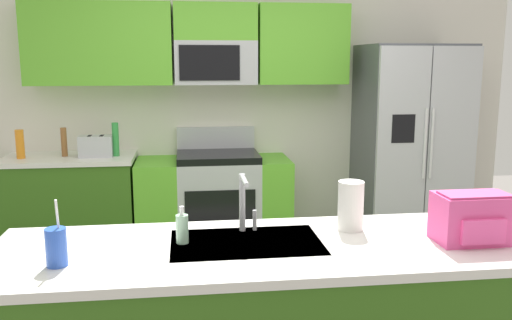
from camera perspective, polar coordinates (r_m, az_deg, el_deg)
kitchen_wall_unit at (r=5.07m, az=-3.29°, el=7.70°), size 5.20×0.43×2.60m
back_counter at (r=5.03m, az=-18.71°, el=-4.65°), size 1.11×0.63×0.90m
range_oven at (r=4.94m, az=-4.42°, el=-4.49°), size 1.36×0.61×1.10m
refrigerator at (r=5.18m, az=15.81°, el=1.29°), size 0.90×0.76×1.85m
toaster at (r=4.83m, az=-16.42°, el=1.41°), size 0.28×0.16×0.18m
pepper_mill at (r=4.93m, az=-19.49°, el=1.79°), size 0.05×0.05×0.25m
bottle_orange at (r=4.96m, az=-23.51°, el=1.54°), size 0.07×0.07×0.24m
bottle_green at (r=4.81m, az=-14.51°, el=2.11°), size 0.06×0.06×0.29m
sink_faucet at (r=2.58m, az=-1.26°, el=-4.04°), size 0.09×0.21×0.28m
drink_cup_blue at (r=2.33m, az=-20.21°, el=-8.54°), size 0.08×0.08×0.28m
soap_dispenser at (r=2.48m, az=-7.75°, el=-7.11°), size 0.06×0.06×0.17m
paper_towel_roll at (r=2.67m, az=9.90°, el=-4.74°), size 0.12×0.12×0.24m
backpack at (r=2.64m, az=21.70°, el=-5.57°), size 0.32×0.22×0.23m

